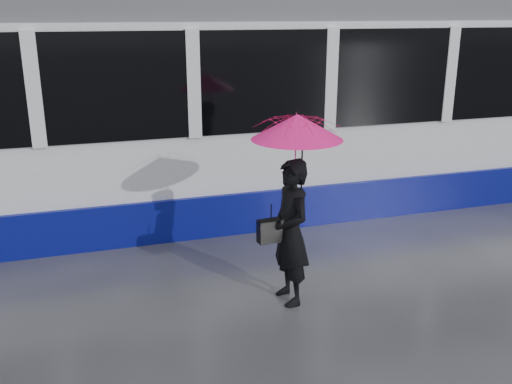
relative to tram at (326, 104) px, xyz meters
name	(u,v)px	position (x,y,z in m)	size (l,w,h in m)	color
ground	(249,271)	(-2.13, -2.50, -1.64)	(90.00, 90.00, 0.00)	#29292E
rails	(205,208)	(-2.13, 0.00, -1.63)	(34.00, 1.51, 0.02)	#3F3D38
tram	(326,104)	(0.00, 0.00, 0.00)	(26.00, 2.56, 3.35)	white
woman	(291,232)	(-1.91, -3.36, -0.81)	(0.60, 0.39, 1.65)	black
umbrella	(297,145)	(-1.86, -3.36, 0.17)	(1.05, 1.05, 1.11)	#EC1391
handbag	(271,231)	(-2.13, -3.34, -0.77)	(0.30, 0.15, 0.43)	black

